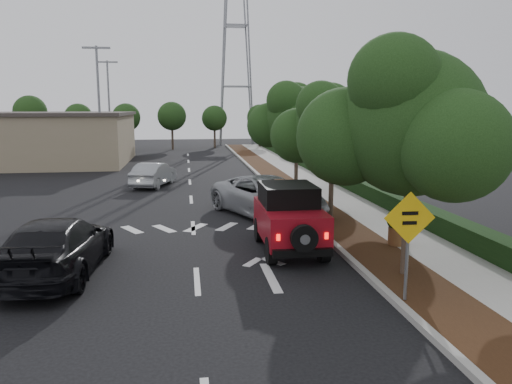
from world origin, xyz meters
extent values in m
plane|color=black|center=(0.00, 0.00, 0.00)|extent=(120.00, 120.00, 0.00)
cube|color=#9E9B93|center=(4.60, 12.00, 0.07)|extent=(0.20, 70.00, 0.15)
cube|color=black|center=(5.60, 12.00, 0.06)|extent=(1.80, 70.00, 0.12)
cube|color=gray|center=(7.50, 12.00, 0.06)|extent=(2.00, 70.00, 0.12)
cube|color=black|center=(8.90, 12.00, 0.40)|extent=(0.80, 70.00, 0.80)
cylinder|color=black|center=(2.25, 3.74, 0.41)|extent=(0.29, 0.82, 0.82)
cylinder|color=black|center=(3.84, 3.72, 0.41)|extent=(0.29, 0.82, 0.82)
cylinder|color=black|center=(2.22, 1.18, 0.41)|extent=(0.29, 0.82, 0.82)
cylinder|color=black|center=(3.81, 1.16, 0.41)|extent=(0.29, 0.82, 0.82)
cube|color=maroon|center=(3.03, 2.45, 0.97)|extent=(1.88, 3.79, 1.02)
cube|color=black|center=(3.03, 2.76, 1.80)|extent=(1.71, 2.09, 0.65)
cube|color=maroon|center=(3.04, 3.88, 0.89)|extent=(1.63, 1.07, 0.84)
cube|color=black|center=(3.01, 0.48, 0.51)|extent=(1.75, 0.20, 0.22)
cylinder|color=black|center=(3.01, 0.34, 0.97)|extent=(0.78, 0.23, 0.77)
cube|color=#FF190C|center=(2.31, 0.55, 0.97)|extent=(0.10, 0.04, 0.18)
cube|color=#FF190C|center=(3.71, 0.54, 0.97)|extent=(0.10, 0.04, 0.18)
imported|color=#9A9DA2|center=(3.20, 7.71, 0.84)|extent=(4.98, 6.67, 1.68)
imported|color=black|center=(-3.80, 1.11, 0.80)|extent=(2.55, 5.65, 1.60)
imported|color=#94979B|center=(-2.10, 16.67, 0.70)|extent=(2.60, 4.47, 1.39)
imported|color=#95979C|center=(-10.25, 25.60, 0.68)|extent=(4.03, 1.73, 1.36)
cylinder|color=slate|center=(4.80, -2.32, 1.32)|extent=(0.08, 0.08, 2.36)
cube|color=yellow|center=(4.80, -2.35, 2.10)|extent=(1.21, 0.08, 1.21)
cube|color=black|center=(4.80, -2.38, 2.22)|extent=(0.38, 0.03, 0.08)
cube|color=black|center=(4.80, -2.38, 1.99)|extent=(0.34, 0.03, 0.08)
cylinder|color=brown|center=(6.60, 2.25, 0.42)|extent=(0.62, 0.62, 0.58)
sphere|color=black|center=(6.60, 2.25, 0.97)|extent=(0.73, 0.73, 0.73)
imported|color=black|center=(6.60, 2.25, 1.05)|extent=(0.65, 0.57, 0.69)
camera|label=1|loc=(-0.22, -12.84, 4.60)|focal=35.00mm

